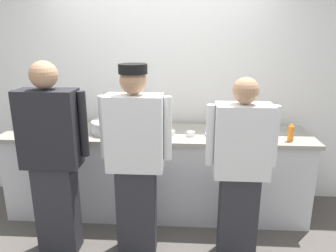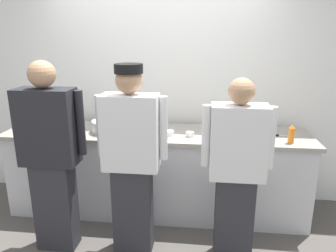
{
  "view_description": "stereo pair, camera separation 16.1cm",
  "coord_description": "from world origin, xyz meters",
  "px_view_note": "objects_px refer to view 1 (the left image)",
  "views": [
    {
      "loc": [
        0.32,
        -2.82,
        1.91
      ],
      "look_at": [
        0.12,
        0.41,
        0.97
      ],
      "focal_mm": 34.13,
      "sensor_mm": 36.0,
      "label": 1
    },
    {
      "loc": [
        0.48,
        -2.81,
        1.91
      ],
      "look_at": [
        0.12,
        0.41,
        0.97
      ],
      "focal_mm": 34.13,
      "sensor_mm": 36.0,
      "label": 2
    }
  ],
  "objects_px": {
    "sheet_tray": "(226,132)",
    "ramekin_red_sauce": "(39,132)",
    "chef_far_right": "(241,167)",
    "plate_stack_front": "(39,126)",
    "mixing_bowl_steel": "(110,127)",
    "squeeze_bottle_primary": "(257,124)",
    "ramekin_green_sauce": "(156,129)",
    "ramekin_orange_sauce": "(170,133)",
    "ramekin_yellow_sauce": "(191,134)",
    "chef_near_left": "(52,157)",
    "squeeze_bottle_spare": "(291,132)",
    "chefs_knife": "(280,134)",
    "chef_center": "(136,158)",
    "squeeze_bottle_secondary": "(152,129)",
    "plate_stack_rear": "(61,130)"
  },
  "relations": [
    {
      "from": "ramekin_red_sauce",
      "to": "ramekin_green_sauce",
      "type": "height_order",
      "value": "ramekin_green_sauce"
    },
    {
      "from": "chef_far_right",
      "to": "ramekin_orange_sauce",
      "type": "bearing_deg",
      "value": 136.09
    },
    {
      "from": "chef_far_right",
      "to": "chefs_knife",
      "type": "bearing_deg",
      "value": 54.37
    },
    {
      "from": "chef_center",
      "to": "chefs_knife",
      "type": "bearing_deg",
      "value": 26.61
    },
    {
      "from": "squeeze_bottle_primary",
      "to": "squeeze_bottle_secondary",
      "type": "xyz_separation_m",
      "value": [
        -1.06,
        -0.22,
        -0.01
      ]
    },
    {
      "from": "ramekin_orange_sauce",
      "to": "ramekin_red_sauce",
      "type": "bearing_deg",
      "value": -178.79
    },
    {
      "from": "chef_center",
      "to": "squeeze_bottle_secondary",
      "type": "bearing_deg",
      "value": 80.08
    },
    {
      "from": "chef_far_right",
      "to": "plate_stack_front",
      "type": "xyz_separation_m",
      "value": [
        -2.06,
        0.74,
        0.11
      ]
    },
    {
      "from": "chef_near_left",
      "to": "sheet_tray",
      "type": "height_order",
      "value": "chef_near_left"
    },
    {
      "from": "mixing_bowl_steel",
      "to": "chef_near_left",
      "type": "bearing_deg",
      "value": -116.23
    },
    {
      "from": "sheet_tray",
      "to": "squeeze_bottle_spare",
      "type": "relative_size",
      "value": 2.36
    },
    {
      "from": "mixing_bowl_steel",
      "to": "chefs_knife",
      "type": "xyz_separation_m",
      "value": [
        1.75,
        0.03,
        -0.06
      ]
    },
    {
      "from": "squeeze_bottle_primary",
      "to": "sheet_tray",
      "type": "bearing_deg",
      "value": 176.31
    },
    {
      "from": "ramekin_yellow_sauce",
      "to": "plate_stack_rear",
      "type": "bearing_deg",
      "value": 179.82
    },
    {
      "from": "mixing_bowl_steel",
      "to": "plate_stack_front",
      "type": "bearing_deg",
      "value": 174.93
    },
    {
      "from": "squeeze_bottle_spare",
      "to": "chefs_knife",
      "type": "relative_size",
      "value": 0.66
    },
    {
      "from": "chef_center",
      "to": "ramekin_yellow_sauce",
      "type": "height_order",
      "value": "chef_center"
    },
    {
      "from": "chef_near_left",
      "to": "chef_center",
      "type": "distance_m",
      "value": 0.71
    },
    {
      "from": "sheet_tray",
      "to": "ramekin_green_sauce",
      "type": "xyz_separation_m",
      "value": [
        -0.74,
        0.03,
        0.01
      ]
    },
    {
      "from": "mixing_bowl_steel",
      "to": "sheet_tray",
      "type": "height_order",
      "value": "mixing_bowl_steel"
    },
    {
      "from": "plate_stack_rear",
      "to": "squeeze_bottle_primary",
      "type": "height_order",
      "value": "squeeze_bottle_primary"
    },
    {
      "from": "plate_stack_rear",
      "to": "ramekin_orange_sauce",
      "type": "height_order",
      "value": "plate_stack_rear"
    },
    {
      "from": "sheet_tray",
      "to": "ramekin_red_sauce",
      "type": "bearing_deg",
      "value": -175.43
    },
    {
      "from": "sheet_tray",
      "to": "mixing_bowl_steel",
      "type": "bearing_deg",
      "value": -176.9
    },
    {
      "from": "chef_far_right",
      "to": "ramekin_green_sauce",
      "type": "relative_size",
      "value": 15.36
    },
    {
      "from": "ramekin_red_sauce",
      "to": "plate_stack_front",
      "type": "bearing_deg",
      "value": 115.89
    },
    {
      "from": "squeeze_bottle_secondary",
      "to": "mixing_bowl_steel",
      "type": "bearing_deg",
      "value": 158.96
    },
    {
      "from": "squeeze_bottle_spare",
      "to": "chefs_knife",
      "type": "xyz_separation_m",
      "value": [
        -0.04,
        0.2,
        -0.08
      ]
    },
    {
      "from": "chefs_knife",
      "to": "chef_center",
      "type": "bearing_deg",
      "value": -153.39
    },
    {
      "from": "squeeze_bottle_spare",
      "to": "ramekin_yellow_sauce",
      "type": "height_order",
      "value": "squeeze_bottle_spare"
    },
    {
      "from": "mixing_bowl_steel",
      "to": "ramekin_yellow_sauce",
      "type": "bearing_deg",
      "value": -5.32
    },
    {
      "from": "mixing_bowl_steel",
      "to": "squeeze_bottle_secondary",
      "type": "height_order",
      "value": "squeeze_bottle_secondary"
    },
    {
      "from": "ramekin_yellow_sauce",
      "to": "ramekin_orange_sauce",
      "type": "bearing_deg",
      "value": 175.39
    },
    {
      "from": "ramekin_yellow_sauce",
      "to": "chefs_knife",
      "type": "xyz_separation_m",
      "value": [
        0.91,
        0.11,
        -0.02
      ]
    },
    {
      "from": "chef_center",
      "to": "squeeze_bottle_spare",
      "type": "relative_size",
      "value": 9.22
    },
    {
      "from": "chef_far_right",
      "to": "plate_stack_front",
      "type": "height_order",
      "value": "chef_far_right"
    },
    {
      "from": "plate_stack_front",
      "to": "ramekin_red_sauce",
      "type": "bearing_deg",
      "value": -64.11
    },
    {
      "from": "plate_stack_front",
      "to": "chefs_knife",
      "type": "height_order",
      "value": "plate_stack_front"
    },
    {
      "from": "sheet_tray",
      "to": "squeeze_bottle_secondary",
      "type": "relative_size",
      "value": 2.16
    },
    {
      "from": "chef_center",
      "to": "ramekin_yellow_sauce",
      "type": "distance_m",
      "value": 0.75
    },
    {
      "from": "chef_center",
      "to": "chef_near_left",
      "type": "bearing_deg",
      "value": -177.68
    },
    {
      "from": "mixing_bowl_steel",
      "to": "chefs_knife",
      "type": "relative_size",
      "value": 1.42
    },
    {
      "from": "chef_near_left",
      "to": "squeeze_bottle_spare",
      "type": "relative_size",
      "value": 9.36
    },
    {
      "from": "plate_stack_front",
      "to": "squeeze_bottle_spare",
      "type": "bearing_deg",
      "value": -5.3
    },
    {
      "from": "ramekin_orange_sauce",
      "to": "chef_near_left",
      "type": "bearing_deg",
      "value": -146.92
    },
    {
      "from": "ramekin_green_sauce",
      "to": "mixing_bowl_steel",
      "type": "bearing_deg",
      "value": -169.04
    },
    {
      "from": "chef_near_left",
      "to": "chefs_knife",
      "type": "xyz_separation_m",
      "value": [
        2.09,
        0.72,
        0.02
      ]
    },
    {
      "from": "mixing_bowl_steel",
      "to": "sheet_tray",
      "type": "xyz_separation_m",
      "value": [
        1.21,
        0.07,
        -0.05
      ]
    },
    {
      "from": "squeeze_bottle_primary",
      "to": "ramekin_orange_sauce",
      "type": "distance_m",
      "value": 0.9
    },
    {
      "from": "chef_near_left",
      "to": "chefs_knife",
      "type": "distance_m",
      "value": 2.21
    }
  ]
}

